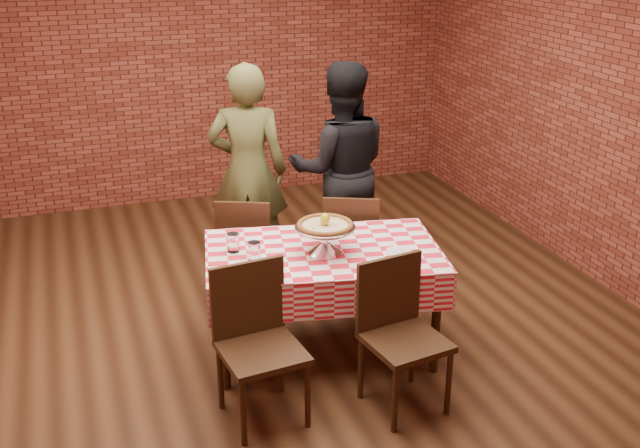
% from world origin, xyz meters
% --- Properties ---
extents(ground, '(6.00, 6.00, 0.00)m').
position_xyz_m(ground, '(0.00, 0.00, 0.00)').
color(ground, black).
rests_on(ground, ground).
extents(back_wall, '(5.50, 0.00, 5.50)m').
position_xyz_m(back_wall, '(0.00, 3.00, 1.45)').
color(back_wall, maroon).
rests_on(back_wall, ground).
extents(table, '(1.67, 1.18, 0.75)m').
position_xyz_m(table, '(0.25, -0.38, 0.38)').
color(table, '#362110').
rests_on(table, ground).
extents(tablecloth, '(1.71, 1.23, 0.26)m').
position_xyz_m(tablecloth, '(0.25, -0.38, 0.63)').
color(tablecloth, red).
rests_on(tablecloth, table).
extents(pizza_stand, '(0.44, 0.44, 0.18)m').
position_xyz_m(pizza_stand, '(0.25, -0.41, 0.85)').
color(pizza_stand, silver).
rests_on(pizza_stand, tablecloth).
extents(pizza, '(0.40, 0.40, 0.03)m').
position_xyz_m(pizza, '(0.25, -0.41, 0.94)').
color(pizza, beige).
rests_on(pizza, pizza_stand).
extents(lemon, '(0.07, 0.07, 0.08)m').
position_xyz_m(lemon, '(0.25, -0.41, 0.99)').
color(lemon, yellow).
rests_on(lemon, pizza).
extents(water_glass_left, '(0.09, 0.09, 0.13)m').
position_xyz_m(water_glass_left, '(-0.22, -0.39, 0.82)').
color(water_glass_left, white).
rests_on(water_glass_left, tablecloth).
extents(water_glass_right, '(0.09, 0.09, 0.13)m').
position_xyz_m(water_glass_right, '(-0.32, -0.21, 0.82)').
color(water_glass_right, white).
rests_on(water_glass_right, tablecloth).
extents(side_plate, '(0.20, 0.20, 0.01)m').
position_xyz_m(side_plate, '(0.71, -0.58, 0.76)').
color(side_plate, white).
rests_on(side_plate, tablecloth).
extents(sweetener_packet_a, '(0.05, 0.04, 0.00)m').
position_xyz_m(sweetener_packet_a, '(0.77, -0.65, 0.76)').
color(sweetener_packet_a, white).
rests_on(sweetener_packet_a, tablecloth).
extents(sweetener_packet_b, '(0.06, 0.06, 0.00)m').
position_xyz_m(sweetener_packet_b, '(0.79, -0.64, 0.76)').
color(sweetener_packet_b, white).
rests_on(sweetener_packet_b, tablecloth).
extents(condiment_caddy, '(0.12, 0.11, 0.14)m').
position_xyz_m(condiment_caddy, '(0.35, -0.13, 0.83)').
color(condiment_caddy, silver).
rests_on(condiment_caddy, tablecloth).
extents(chair_near_left, '(0.51, 0.51, 0.94)m').
position_xyz_m(chair_near_left, '(-0.34, -0.99, 0.47)').
color(chair_near_left, '#362110').
rests_on(chair_near_left, ground).
extents(chair_near_right, '(0.51, 0.51, 0.93)m').
position_xyz_m(chair_near_right, '(0.50, -1.16, 0.46)').
color(chair_near_right, '#362110').
rests_on(chair_near_right, ground).
extents(chair_far_left, '(0.54, 0.54, 0.89)m').
position_xyz_m(chair_far_left, '(-0.05, 0.52, 0.44)').
color(chair_far_left, '#362110').
rests_on(chair_far_left, ground).
extents(chair_far_right, '(0.55, 0.55, 0.90)m').
position_xyz_m(chair_far_right, '(0.73, 0.31, 0.45)').
color(chair_far_right, '#362110').
rests_on(chair_far_right, ground).
extents(diner_olive, '(0.75, 0.61, 1.77)m').
position_xyz_m(diner_olive, '(0.10, 1.06, 0.88)').
color(diner_olive, '#50522A').
rests_on(diner_olive, ground).
extents(diner_black, '(0.99, 0.85, 1.77)m').
position_xyz_m(diner_black, '(0.83, 0.85, 0.88)').
color(diner_black, black).
rests_on(diner_black, ground).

